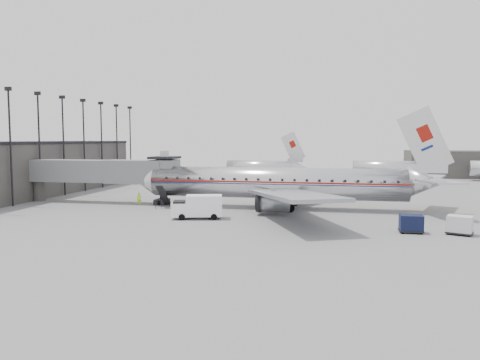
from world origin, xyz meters
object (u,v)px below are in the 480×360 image
object	(u,v)px
service_van	(198,206)
baggage_cart_navy	(411,223)
baggage_cart_white	(460,225)
airliner	(282,183)
ramp_worker	(139,199)

from	to	relation	value
service_van	baggage_cart_navy	bearing A→B (deg)	-23.27
service_van	baggage_cart_navy	size ratio (longest dim) A/B	2.71
baggage_cart_white	baggage_cart_navy	bearing A→B (deg)	-157.92
airliner	service_van	distance (m)	12.59
airliner	service_van	size ratio (longest dim) A/B	6.87
baggage_cart_navy	baggage_cart_white	bearing A→B (deg)	-0.53
airliner	baggage_cart_navy	xyz separation A→B (m)	(13.38, -12.99, -2.28)
service_van	ramp_worker	bearing A→B (deg)	126.70
baggage_cart_navy	ramp_worker	distance (m)	34.46
service_van	ramp_worker	distance (m)	13.77
airliner	service_van	world-z (taller)	airliner
service_van	airliner	bearing A→B (deg)	35.17
service_van	baggage_cart_navy	world-z (taller)	service_van
ramp_worker	service_van	bearing A→B (deg)	-59.50
airliner	service_van	xyz separation A→B (m)	(-8.18, -9.40, -1.82)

